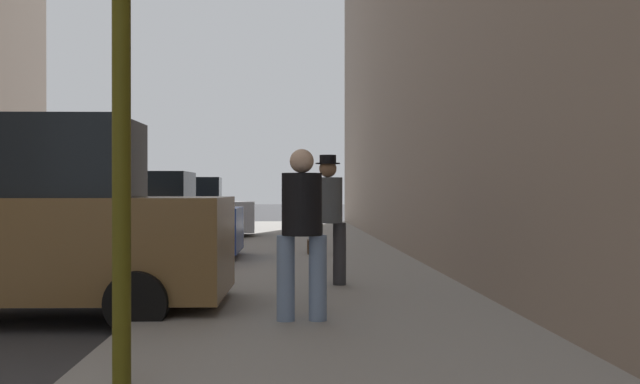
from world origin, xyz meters
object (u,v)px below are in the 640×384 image
object	(u,v)px
parked_blue_sedan	(132,221)
parked_silver_sedan	(181,211)
parked_bronze_suv	(27,227)
duffel_bag	(315,247)
fire_hydrant	(219,247)
pedestrian_with_beanie	(328,213)
pedestrian_in_jeans	(302,225)

from	to	relation	value
parked_blue_sedan	parked_silver_sedan	bearing A→B (deg)	90.00
parked_bronze_suv	parked_blue_sedan	xyz separation A→B (m)	(0.00, 5.57, -0.18)
duffel_bag	parked_silver_sedan	bearing A→B (deg)	121.91
parked_silver_sedan	fire_hydrant	xyz separation A→B (m)	(1.80, -8.14, -0.35)
parked_blue_sedan	fire_hydrant	bearing A→B (deg)	-44.42
fire_hydrant	duffel_bag	size ratio (longest dim) A/B	1.60
parked_silver_sedan	fire_hydrant	size ratio (longest dim) A/B	6.06
parked_bronze_suv	pedestrian_with_beanie	xyz separation A→B (m)	(3.50, 1.53, 0.10)
parked_bronze_suv	pedestrian_with_beanie	distance (m)	3.82
parked_silver_sedan	pedestrian_with_beanie	xyz separation A→B (m)	(3.50, -10.41, 0.29)
fire_hydrant	parked_bronze_suv	bearing A→B (deg)	-115.39
parked_bronze_suv	parked_blue_sedan	bearing A→B (deg)	90.00
fire_hydrant	pedestrian_with_beanie	bearing A→B (deg)	-53.23
parked_silver_sedan	pedestrian_in_jeans	distance (m)	13.39
parked_blue_sedan	fire_hydrant	size ratio (longest dim) A/B	6.01
parked_bronze_suv	parked_silver_sedan	xyz separation A→B (m)	(0.00, 11.94, -0.18)
parked_bronze_suv	parked_blue_sedan	size ratio (longest dim) A/B	1.10
parked_silver_sedan	pedestrian_with_beanie	size ratio (longest dim) A/B	2.40
parked_bronze_suv	parked_silver_sedan	distance (m)	11.94
parked_blue_sedan	pedestrian_with_beanie	size ratio (longest dim) A/B	2.38
parked_bronze_suv	duffel_bag	size ratio (longest dim) A/B	10.56
parked_bronze_suv	pedestrian_with_beanie	bearing A→B (deg)	23.69
parked_bronze_suv	pedestrian_in_jeans	bearing A→B (deg)	-19.51
duffel_bag	parked_blue_sedan	bearing A→B (deg)	-168.58
parked_bronze_suv	pedestrian_with_beanie	size ratio (longest dim) A/B	2.61
parked_bronze_suv	fire_hydrant	bearing A→B (deg)	64.61
parked_bronze_suv	pedestrian_in_jeans	size ratio (longest dim) A/B	2.72
parked_silver_sedan	pedestrian_in_jeans	bearing A→B (deg)	-76.71
parked_silver_sedan	duffel_bag	distance (m)	6.69
parked_blue_sedan	parked_silver_sedan	distance (m)	6.37
parked_silver_sedan	pedestrian_in_jeans	world-z (taller)	pedestrian_in_jeans
parked_blue_sedan	duffel_bag	xyz separation A→B (m)	(3.53, 0.71, -0.56)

